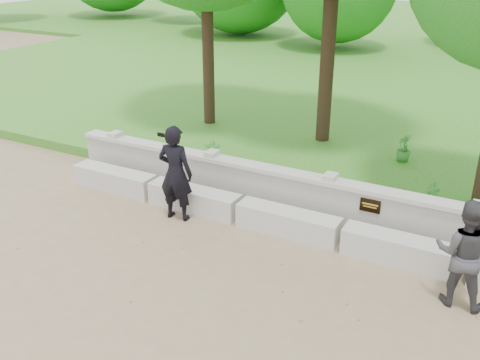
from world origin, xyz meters
name	(u,v)px	position (x,y,z in m)	size (l,w,h in m)	color
ground	(298,306)	(0.00, 0.00, 0.00)	(80.00, 80.00, 0.00)	#8C7756
lawn	(452,89)	(0.00, 14.00, 0.12)	(40.00, 22.00, 0.25)	#2D6919
concrete_bench	(341,235)	(0.00, 1.90, 0.22)	(11.90, 0.45, 0.45)	beige
parapet_wall	(355,207)	(0.00, 2.60, 0.46)	(12.50, 0.35, 0.90)	#B1AFA8
man_main	(176,173)	(-3.09, 1.46, 0.92)	(0.71, 0.64, 1.84)	black
visitor_left	(464,253)	(1.97, 1.20, 0.82)	(0.80, 0.63, 1.64)	#38383C
shrub_a	(213,156)	(-3.41, 3.30, 0.59)	(0.36, 0.24, 0.69)	#317B29
shrub_b	(430,200)	(1.16, 3.30, 0.57)	(0.36, 0.29, 0.65)	#317B29
shrub_d	(404,148)	(0.12, 5.86, 0.56)	(0.35, 0.31, 0.63)	#317B29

